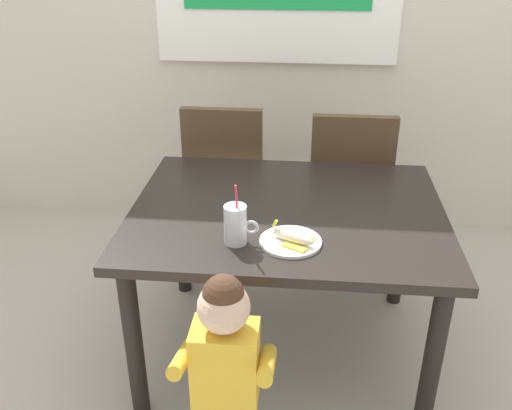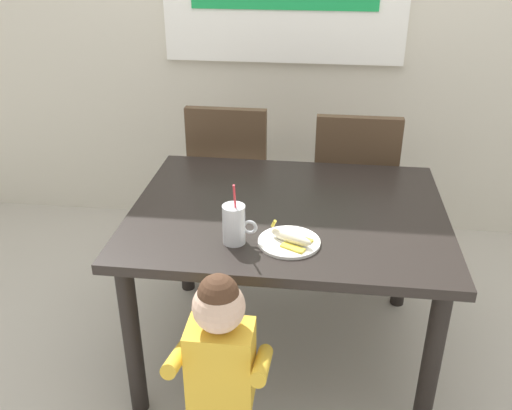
# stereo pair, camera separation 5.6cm
# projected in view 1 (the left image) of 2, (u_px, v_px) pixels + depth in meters

# --- Properties ---
(ground_plane) EXTENTS (24.00, 24.00, 0.00)m
(ground_plane) POSITION_uv_depth(u_px,v_px,m) (283.00, 348.00, 2.65)
(ground_plane) COLOR #B7B2A8
(dining_table) EXTENTS (1.29, 1.02, 0.74)m
(dining_table) POSITION_uv_depth(u_px,v_px,m) (287.00, 229.00, 2.36)
(dining_table) COLOR black
(dining_table) RESTS_ON ground
(dining_chair_left) EXTENTS (0.44, 0.44, 0.96)m
(dining_chair_left) POSITION_uv_depth(u_px,v_px,m) (226.00, 175.00, 3.11)
(dining_chair_left) COLOR #4C3826
(dining_chair_left) RESTS_ON ground
(dining_chair_right) EXTENTS (0.44, 0.44, 0.96)m
(dining_chair_right) POSITION_uv_depth(u_px,v_px,m) (348.00, 184.00, 3.00)
(dining_chair_right) COLOR #4C3826
(dining_chair_right) RESTS_ON ground
(toddler_standing) EXTENTS (0.33, 0.24, 0.84)m
(toddler_standing) POSITION_uv_depth(u_px,v_px,m) (225.00, 356.00, 1.84)
(toddler_standing) COLOR #3F4760
(toddler_standing) RESTS_ON ground
(milk_cup) EXTENTS (0.13, 0.08, 0.25)m
(milk_cup) POSITION_uv_depth(u_px,v_px,m) (236.00, 227.00, 2.04)
(milk_cup) COLOR silver
(milk_cup) RESTS_ON dining_table
(snack_plate) EXTENTS (0.23, 0.23, 0.01)m
(snack_plate) POSITION_uv_depth(u_px,v_px,m) (291.00, 242.00, 2.06)
(snack_plate) COLOR white
(snack_plate) RESTS_ON dining_table
(peeled_banana) EXTENTS (0.17, 0.14, 0.07)m
(peeled_banana) POSITION_uv_depth(u_px,v_px,m) (293.00, 237.00, 2.04)
(peeled_banana) COLOR #F4EAC6
(peeled_banana) RESTS_ON snack_plate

